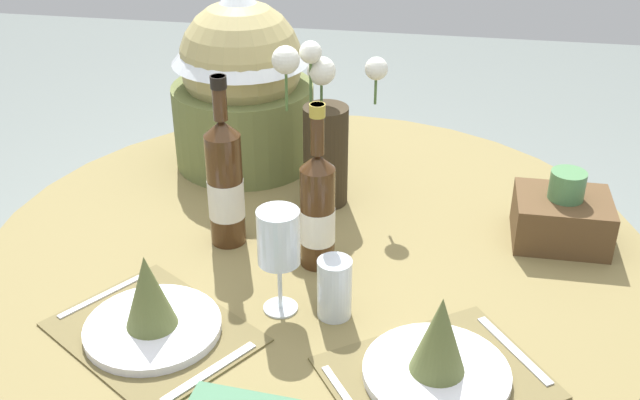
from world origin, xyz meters
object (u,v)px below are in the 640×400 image
Objects in this scene: wine_bottle_left at (225,182)px; wine_bottle_centre at (317,209)px; flower_vase at (324,136)px; tumbler_near_left at (334,288)px; place_setting_right at (438,356)px; dining_table at (317,296)px; place_setting_left at (151,312)px; gift_tub_back_left at (242,72)px; wine_glass_left at (279,240)px; woven_basket_side_right at (562,216)px.

wine_bottle_centre is at bearing -14.45° from wine_bottle_left.
flower_vase is 3.24× the size of tumbler_near_left.
place_setting_right is 1.14× the size of flower_vase.
tumbler_near_left is at bearing -69.79° from wine_bottle_centre.
wine_bottle_left reaches higher than tumbler_near_left.
tumbler_near_left is (0.07, -0.24, 0.20)m from dining_table.
wine_bottle_left is 0.34m from tumbler_near_left.
place_setting_left is 0.73m from gift_tub_back_left.
dining_table is 3.77× the size of flower_vase.
wine_glass_left is at bearing -91.31° from flower_vase.
flower_vase is at bearing 67.89° from place_setting_left.
place_setting_left is at bearing -132.37° from wine_bottle_centre.
flower_vase is 1.94× the size of woven_basket_side_right.
wine_bottle_left is at bearing 140.60° from tumbler_near_left.
dining_table is 3.12× the size of gift_tub_back_left.
place_setting_right is 1.17× the size of wine_bottle_left.
gift_tub_back_left reaches higher than woven_basket_side_right.
wine_bottle_centre is at bearing 75.88° from wine_glass_left.
wine_bottle_centre is at bearing -58.79° from gift_tub_back_left.
place_setting_right reaches higher than tumbler_near_left.
flower_vase is (-0.28, 0.56, 0.12)m from place_setting_right.
dining_table is 0.32m from tumbler_near_left.
dining_table is 7.31× the size of woven_basket_side_right.
place_setting_left is 0.94× the size of gift_tub_back_left.
place_setting_right is 0.53m from woven_basket_side_right.
woven_basket_side_right is at bearing 10.52° from dining_table.
wine_glass_left reaches higher than woven_basket_side_right.
place_setting_right is 3.70× the size of tumbler_near_left.
wine_glass_left is (-0.03, -0.24, 0.29)m from dining_table.
wine_bottle_left is at bearing 126.74° from wine_glass_left.
place_setting_right is 2.07× the size of wine_glass_left.
wine_bottle_centre reaches higher than dining_table.
wine_bottle_left is 0.27m from wine_glass_left.
place_setting_left is 1.25× the size of wine_bottle_centre.
flower_vase is 0.27m from wine_bottle_left.
wine_glass_left is (-0.29, 0.14, 0.10)m from place_setting_right.
tumbler_near_left is at bearing -61.56° from gift_tub_back_left.
flower_vase reaches higher than place_setting_left.
gift_tub_back_left is at bearing 121.21° from wine_bottle_centre.
flower_vase is at bearing 116.57° from place_setting_right.
place_setting_left is 0.37m from wine_bottle_centre.
wine_bottle_centre is 0.52m from gift_tub_back_left.
place_setting_right is at bearing -63.43° from flower_vase.
flower_vase is (-0.02, 0.18, 0.31)m from dining_table.
place_setting_left is 1.00× the size of place_setting_right.
wine_glass_left is at bearing 154.27° from place_setting_right.
woven_basket_side_right is at bearing 32.52° from wine_glass_left.
woven_basket_side_right is at bearing 31.24° from place_setting_left.
dining_table is 0.38m from wine_glass_left.
place_setting_left is 0.50m from place_setting_right.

